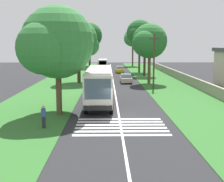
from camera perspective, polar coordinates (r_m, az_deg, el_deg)
ground at (r=26.20m, az=1.33°, el=-4.77°), size 160.00×160.00×0.00m
grass_verge_left at (r=41.54m, az=-10.87°, el=0.11°), size 120.00×8.00×0.04m
grass_verge_right at (r=41.94m, az=11.78°, el=0.17°), size 120.00×8.00×0.04m
centre_line at (r=40.93m, az=0.51°, el=0.12°), size 110.00×0.16×0.01m
coach_bus at (r=30.73m, az=-2.38°, el=1.29°), size 11.16×2.62×3.73m
zebra_crossing at (r=23.09m, az=1.64°, el=-6.62°), size 4.95×6.80×0.01m
trailing_car_0 at (r=49.25m, az=2.64°, el=2.34°), size 4.30×1.78×1.43m
trailing_car_1 at (r=58.76m, az=-1.87°, el=3.37°), size 4.30×1.78×1.43m
trailing_car_2 at (r=66.98m, az=1.47°, el=4.03°), size 4.30×1.78×1.43m
trailing_minibus_0 at (r=75.20m, az=-1.74°, el=5.21°), size 6.00×2.14×2.53m
roadside_tree_left_0 at (r=26.81m, az=-10.47°, el=8.53°), size 7.90×6.22×9.37m
roadside_tree_left_1 at (r=48.98m, az=-6.51°, el=9.42°), size 7.54×5.98×9.91m
roadside_tree_left_2 at (r=87.93m, az=-4.34°, el=10.19°), size 8.07×7.16×12.17m
roadside_tree_left_3 at (r=77.94m, az=-4.36°, el=8.32°), size 5.89×4.97×8.23m
roadside_tree_right_0 at (r=59.73m, az=6.06°, el=9.26°), size 5.50×4.78×9.24m
roadside_tree_right_1 at (r=47.91m, az=6.83°, el=9.08°), size 6.50×5.51×9.31m
roadside_tree_right_2 at (r=67.70m, az=5.08°, el=10.61°), size 6.83×5.69×11.40m
roadside_tree_right_3 at (r=87.05m, az=3.80°, el=9.78°), size 6.37×5.06×10.42m
utility_pole at (r=42.14m, az=7.84°, el=5.60°), size 0.24×1.40×7.42m
roadside_wall at (r=47.48m, az=14.50°, el=1.89°), size 70.00×0.40×1.34m
pedestrian at (r=22.84m, az=-12.69°, el=-4.66°), size 0.34×0.34×1.69m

